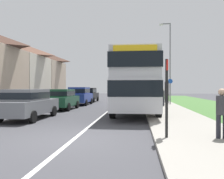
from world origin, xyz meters
TOP-DOWN VIEW (x-y plane):
  - ground_plane at (0.00, 0.00)m, footprint 120.00×120.00m
  - lane_marking_centre at (0.00, 8.00)m, footprint 0.14×60.00m
  - pavement_near_side at (4.20, 6.00)m, footprint 3.20×68.00m
  - double_decker_bus at (1.97, 8.10)m, footprint 2.80×9.83m
  - parked_car_grey at (-3.73, 4.49)m, footprint 1.91×4.46m
  - parked_car_dark_green at (-3.73, 9.98)m, footprint 1.97×3.98m
  - parked_car_blue at (-3.55, 14.96)m, footprint 1.99×4.09m
  - parked_car_black at (-3.67, 19.84)m, footprint 1.87×4.35m
  - pedestrian_at_stop at (4.69, 0.12)m, footprint 0.34×0.34m
  - pedestrian_walking_away at (4.23, 12.82)m, footprint 0.34×0.34m
  - bus_stop_sign at (3.00, 0.09)m, footprint 0.09×0.52m
  - cycle_route_sign at (5.18, 14.95)m, footprint 0.44×0.08m
  - street_lamp_mid at (5.29, 16.57)m, footprint 1.14×0.20m
  - street_lamp_far at (5.27, 34.51)m, footprint 1.14×0.20m

SIDE VIEW (x-z plane):
  - ground_plane at x=0.00m, z-range 0.00..0.00m
  - lane_marking_centre at x=0.00m, z-range 0.00..0.01m
  - pavement_near_side at x=4.20m, z-range 0.00..0.12m
  - parked_car_dark_green at x=-3.73m, z-range 0.08..1.66m
  - parked_car_grey at x=-3.73m, z-range 0.08..1.70m
  - parked_car_black at x=-3.67m, z-range 0.08..1.75m
  - parked_car_blue at x=-3.55m, z-range 0.08..1.82m
  - pedestrian_at_stop at x=4.69m, z-range 0.14..1.81m
  - pedestrian_walking_away at x=4.23m, z-range 0.14..1.81m
  - cycle_route_sign at x=5.18m, z-range 0.17..2.69m
  - bus_stop_sign at x=3.00m, z-range 0.24..2.84m
  - double_decker_bus at x=1.97m, z-range 0.29..3.99m
  - street_lamp_far at x=5.27m, z-range 0.55..8.19m
  - street_lamp_mid at x=5.29m, z-range 0.56..8.76m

